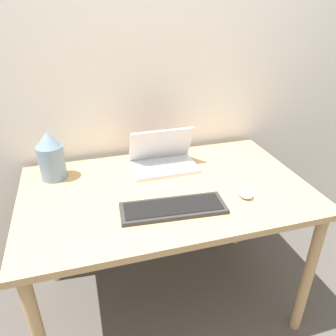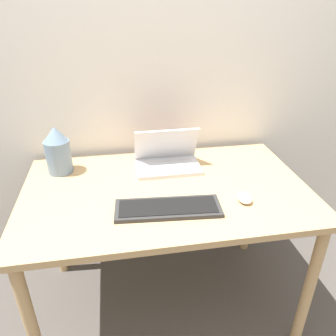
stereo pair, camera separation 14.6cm
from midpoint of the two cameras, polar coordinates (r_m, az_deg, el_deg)
The scene contains 6 objects.
wall_back at distance 1.77m, azimuth -7.28°, elevation 18.52°, with size 6.00×0.05×2.50m.
desk at distance 1.55m, azimuth -3.04°, elevation -6.18°, with size 1.31×0.80×0.75m.
laptop at distance 1.67m, azimuth -3.42°, elevation 1.52°, with size 0.32×0.21×0.21m.
keyboard at distance 1.35m, azimuth -2.22°, elevation -7.08°, with size 0.45×0.19×0.02m.
mouse at distance 1.46m, azimuth 10.49°, elevation -4.38°, with size 0.06×0.09×0.03m.
vase at distance 1.65m, azimuth -22.16°, elevation 1.90°, with size 0.12×0.12×0.24m.
Camera 1 is at (-0.35, -0.84, 1.53)m, focal length 35.00 mm.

